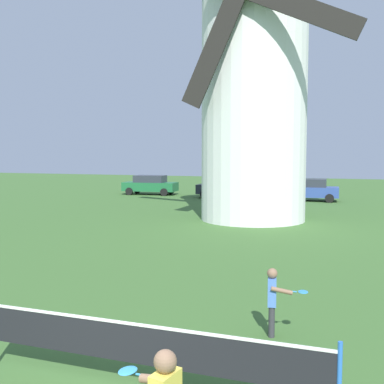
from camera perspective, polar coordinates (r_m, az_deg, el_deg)
The scene contains 7 objects.
windmill at distance 23.94m, azimuth 7.59°, elevation 14.30°, with size 10.30×5.95×15.66m.
tennis_net at distance 6.90m, azimuth -5.86°, elevation -18.12°, with size 5.29×0.06×1.10m.
player_far at distance 8.91m, azimuth 9.89°, elevation -12.61°, with size 0.77×0.42×1.27m.
stray_ball at distance 9.86m, azimuth -20.13°, elevation -14.72°, with size 0.25×0.25×0.25m, color orange.
parked_car_green at distance 37.95m, azimuth -5.13°, elevation 0.90°, with size 4.45×2.14×1.56m.
parked_car_black at distance 35.02m, azimuth 4.15°, elevation 0.59°, with size 4.25×1.93×1.56m.
parked_car_blue at distance 33.79m, azimuth 14.27°, elevation 0.29°, with size 3.89×2.04×1.56m.
Camera 1 is at (3.17, -4.11, 3.37)m, focal length 43.67 mm.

